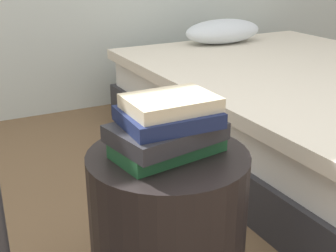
% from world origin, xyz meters
% --- Properties ---
extents(bed, '(1.56, 2.02, 0.62)m').
position_xyz_m(bed, '(1.22, 0.75, 0.23)').
color(bed, '#2D2D33').
rests_on(bed, ground_plane).
extents(side_table, '(0.46, 0.46, 0.52)m').
position_xyz_m(side_table, '(0.00, 0.00, 0.26)').
color(side_table, black).
rests_on(side_table, ground_plane).
extents(book_forest, '(0.32, 0.20, 0.04)m').
position_xyz_m(book_forest, '(-0.00, 0.00, 0.54)').
color(book_forest, '#1E512D').
rests_on(book_forest, side_table).
extents(book_charcoal, '(0.32, 0.25, 0.05)m').
position_xyz_m(book_charcoal, '(-0.01, -0.00, 0.58)').
color(book_charcoal, '#28282D').
rests_on(book_charcoal, book_forest).
extents(book_navy, '(0.25, 0.21, 0.04)m').
position_xyz_m(book_navy, '(-0.00, -0.00, 0.63)').
color(book_navy, '#19234C').
rests_on(book_navy, book_charcoal).
extents(book_cream, '(0.24, 0.18, 0.04)m').
position_xyz_m(book_cream, '(0.01, -0.00, 0.67)').
color(book_cream, beige).
rests_on(book_cream, book_navy).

